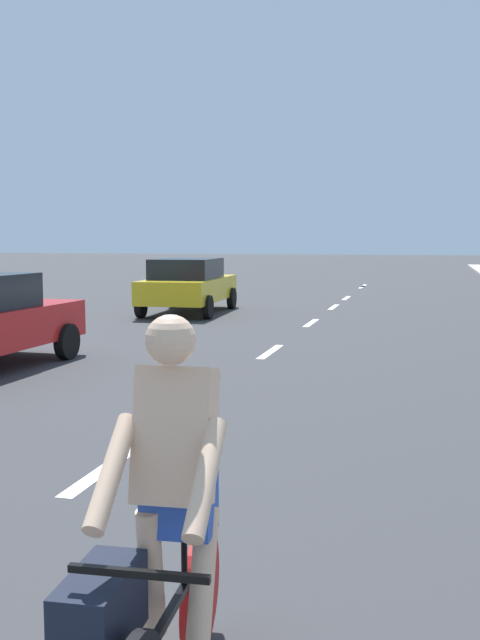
{
  "coord_description": "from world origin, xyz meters",
  "views": [
    {
      "loc": [
        2.89,
        2.44,
        2.14
      ],
      "look_at": [
        0.55,
        11.56,
        1.1
      ],
      "focal_mm": 41.56,
      "sensor_mm": 36.0,
      "label": 1
    }
  ],
  "objects": [
    {
      "name": "ground_plane",
      "position": [
        0.0,
        20.0,
        0.0
      ],
      "size": [
        160.0,
        160.0,
        0.0
      ],
      "primitive_type": "plane",
      "color": "#38383A"
    },
    {
      "name": "lane_stripe_2",
      "position": [
        0.0,
        8.71,
        0.0
      ],
      "size": [
        0.16,
        1.8,
        0.01
      ],
      "primitive_type": "cube",
      "color": "white",
      "rests_on": "ground"
    },
    {
      "name": "lane_stripe_3",
      "position": [
        0.0,
        11.13,
        0.0
      ],
      "size": [
        0.16,
        1.8,
        0.01
      ],
      "primitive_type": "cube",
      "color": "white",
      "rests_on": "ground"
    },
    {
      "name": "lane_stripe_4",
      "position": [
        0.0,
        16.02,
        0.0
      ],
      "size": [
        0.16,
        1.8,
        0.01
      ],
      "primitive_type": "cube",
      "color": "white",
      "rests_on": "ground"
    },
    {
      "name": "lane_stripe_5",
      "position": [
        0.0,
        20.97,
        0.0
      ],
      "size": [
        0.16,
        1.8,
        0.01
      ],
      "primitive_type": "cube",
      "color": "white",
      "rests_on": "ground"
    },
    {
      "name": "lane_stripe_6",
      "position": [
        0.0,
        25.49,
        0.0
      ],
      "size": [
        0.16,
        1.8,
        0.01
      ],
      "primitive_type": "cube",
      "color": "white",
      "rests_on": "ground"
    },
    {
      "name": "lane_stripe_7",
      "position": [
        0.0,
        29.12,
        0.0
      ],
      "size": [
        0.16,
        1.8,
        0.01
      ],
      "primitive_type": "cube",
      "color": "white",
      "rests_on": "ground"
    },
    {
      "name": "lane_stripe_8",
      "position": [
        0.0,
        35.29,
        0.0
      ],
      "size": [
        0.16,
        1.8,
        0.01
      ],
      "primitive_type": "cube",
      "color": "white",
      "rests_on": "ground"
    },
    {
      "name": "lane_stripe_9",
      "position": [
        0.0,
        36.26,
        0.0
      ],
      "size": [
        0.16,
        1.8,
        0.01
      ],
      "primitive_type": "cube",
      "color": "white",
      "rests_on": "ground"
    },
    {
      "name": "cyclist",
      "position": [
        1.78,
        5.34,
        0.83
      ],
      "size": [
        0.65,
        1.71,
        1.82
      ],
      "rotation": [
        0.0,
        0.0,
        3.2
      ],
      "color": "black",
      "rests_on": "ground"
    },
    {
      "name": "parked_car_yellow",
      "position": [
        -3.81,
        22.57,
        0.84
      ],
      "size": [
        2.23,
        4.53,
        1.57
      ],
      "rotation": [
        0.0,
        0.0,
        0.05
      ],
      "color": "gold",
      "rests_on": "ground"
    }
  ]
}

